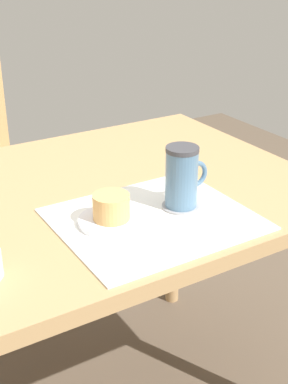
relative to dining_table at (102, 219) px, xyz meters
name	(u,v)px	position (x,y,z in m)	size (l,w,h in m)	color
dining_table	(102,219)	(0.00, 0.00, 0.00)	(1.03, 0.80, 0.73)	tan
placemat	(154,219)	(0.02, -0.21, 0.09)	(0.41, 0.35, 0.00)	white
pastry_plate	(112,221)	(-0.07, -0.18, 0.10)	(0.14, 0.14, 0.01)	white
pastry	(111,207)	(-0.07, -0.18, 0.13)	(0.08, 0.08, 0.05)	#E0A860
coffee_coaster	(181,206)	(0.10, -0.19, 0.09)	(0.08, 0.08, 0.01)	#99999E
coffee_mug	(182,177)	(0.10, -0.19, 0.16)	(0.11, 0.07, 0.14)	slate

